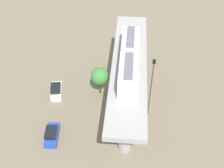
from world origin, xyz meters
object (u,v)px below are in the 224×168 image
tree_near_viaduct (100,76)px  signal_post (151,87)px  train (129,59)px  parked_car_white (56,90)px  parked_car_blue (52,134)px

tree_near_viaduct → signal_post: size_ratio=0.47×
train → signal_post: train is taller
parked_car_white → signal_post: 17.09m
tree_near_viaduct → parked_car_blue: bearing=59.6°
train → parked_car_blue: train is taller
parked_car_blue → signal_post: bearing=-162.6°
train → parked_car_white: 15.72m
parked_car_blue → signal_post: size_ratio=0.39×
parked_car_blue → tree_near_viaduct: 12.36m
parked_car_blue → tree_near_viaduct: (-6.08, -10.34, 2.98)m
parked_car_white → signal_post: (-15.80, 3.69, 5.37)m
signal_post → parked_car_blue: bearing=21.9°
parked_car_white → parked_car_blue: bearing=89.0°
parked_car_white → parked_car_blue: same height
parked_car_white → signal_post: bearing=156.9°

